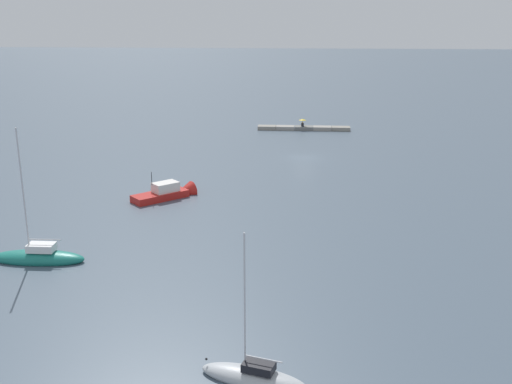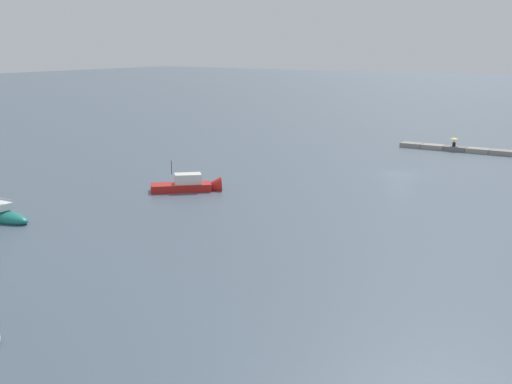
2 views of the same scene
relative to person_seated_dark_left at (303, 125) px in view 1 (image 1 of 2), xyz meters
name	(u,v)px [view 1 (image 1 of 2)]	position (x,y,z in m)	size (l,w,h in m)	color
ground_plane	(304,158)	(-0.20, 19.79, -0.86)	(500.00, 500.00, 0.00)	#475666
seawall_pier	(304,128)	(-0.20, -0.12, -0.56)	(15.00, 1.90, 0.61)	gray
person_seated_dark_left	(303,125)	(0.00, 0.00, 0.00)	(0.49, 0.66, 0.73)	#1E2333
umbrella_open_yellow	(303,120)	(0.02, -0.08, 0.85)	(1.14, 1.14, 1.26)	black
sailboat_teal_near	(38,257)	(20.23, 56.14, -0.49)	(7.35, 2.20, 10.84)	#197266
sailboat_grey_mid	(254,377)	(2.34, 70.74, -0.57)	(6.06, 3.19, 8.51)	#ADB2B7
motorboat_red_near	(169,194)	(13.69, 38.68, -0.46)	(6.40, 6.17, 3.82)	red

